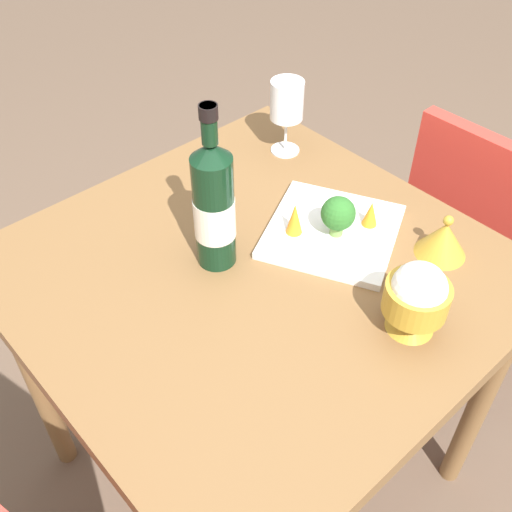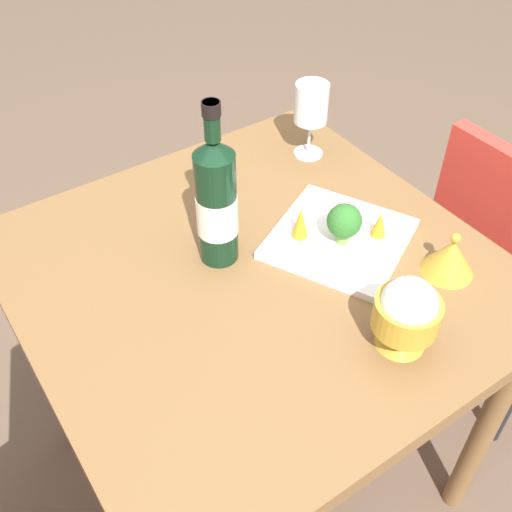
% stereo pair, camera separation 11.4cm
% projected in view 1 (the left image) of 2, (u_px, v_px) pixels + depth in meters
% --- Properties ---
extents(ground_plane, '(8.00, 8.00, 0.00)m').
position_uv_depth(ground_plane, '(256.00, 463.00, 1.68)').
color(ground_plane, brown).
extents(dining_table, '(0.87, 0.87, 0.76)m').
position_uv_depth(dining_table, '(256.00, 300.00, 1.23)').
color(dining_table, brown).
rests_on(dining_table, ground_plane).
extents(chair_near_window, '(0.41, 0.41, 0.85)m').
position_uv_depth(chair_near_window, '(486.00, 238.00, 1.57)').
color(chair_near_window, red).
rests_on(chair_near_window, ground_plane).
extents(wine_bottle, '(0.08, 0.08, 0.33)m').
position_uv_depth(wine_bottle, '(214.00, 206.00, 1.09)').
color(wine_bottle, black).
rests_on(wine_bottle, dining_table).
extents(wine_glass, '(0.08, 0.08, 0.18)m').
position_uv_depth(wine_glass, '(287.00, 102.00, 1.36)').
color(wine_glass, white).
rests_on(wine_glass, dining_table).
extents(rice_bowl, '(0.11, 0.11, 0.14)m').
position_uv_depth(rice_bowl, '(417.00, 298.00, 1.00)').
color(rice_bowl, gold).
rests_on(rice_bowl, dining_table).
extents(rice_bowl_lid, '(0.10, 0.10, 0.09)m').
position_uv_depth(rice_bowl_lid, '(443.00, 239.00, 1.16)').
color(rice_bowl_lid, gold).
rests_on(rice_bowl_lid, dining_table).
extents(serving_plate, '(0.34, 0.34, 0.02)m').
position_uv_depth(serving_plate, '(332.00, 231.00, 1.23)').
color(serving_plate, white).
rests_on(serving_plate, dining_table).
extents(broccoli_floret, '(0.07, 0.07, 0.09)m').
position_uv_depth(broccoli_floret, '(338.00, 214.00, 1.17)').
color(broccoli_floret, '#729E4C').
rests_on(broccoli_floret, serving_plate).
extents(carrot_garnish_left, '(0.03, 0.03, 0.06)m').
position_uv_depth(carrot_garnish_left, '(371.00, 213.00, 1.21)').
color(carrot_garnish_left, orange).
rests_on(carrot_garnish_left, serving_plate).
extents(carrot_garnish_right, '(0.03, 0.03, 0.07)m').
position_uv_depth(carrot_garnish_right, '(295.00, 218.00, 1.19)').
color(carrot_garnish_right, orange).
rests_on(carrot_garnish_right, serving_plate).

